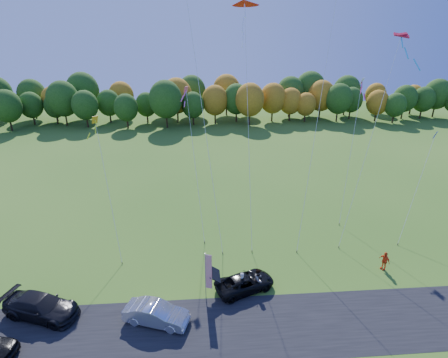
{
  "coord_description": "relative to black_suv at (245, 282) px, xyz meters",
  "views": [
    {
      "loc": [
        -2.1,
        -22.25,
        18.9
      ],
      "look_at": [
        0.0,
        6.0,
        7.0
      ],
      "focal_mm": 28.0,
      "sensor_mm": 36.0,
      "label": 1
    }
  ],
  "objects": [
    {
      "name": "ground",
      "position": [
        -1.19,
        0.17,
        -0.66
      ],
      "size": [
        160.0,
        160.0,
        0.0
      ],
      "primitive_type": "plane",
      "color": "#315F19"
    },
    {
      "name": "feather_flag",
      "position": [
        -2.91,
        -0.71,
        1.8
      ],
      "size": [
        0.51,
        0.2,
        4.02
      ],
      "color": "#999999",
      "rests_on": "ground"
    },
    {
      "name": "person_east",
      "position": [
        12.27,
        1.68,
        0.19
      ],
      "size": [
        0.8,
        1.08,
        1.71
      ],
      "primitive_type": "imported",
      "rotation": [
        0.0,
        0.0,
        -1.13
      ],
      "color": "#E93F15",
      "rests_on": "ground"
    },
    {
      "name": "asphalt_strip",
      "position": [
        -1.19,
        -3.83,
        -0.66
      ],
      "size": [
        90.0,
        6.0,
        0.01
      ],
      "primitive_type": "cube",
      "color": "black",
      "rests_on": "ground"
    },
    {
      "name": "kite_diamond_pink",
      "position": [
        -3.74,
        10.14,
        6.36
      ],
      "size": [
        1.93,
        7.1,
        14.31
      ],
      "color": "#4C3F33",
      "rests_on": "ground"
    },
    {
      "name": "kite_delta_blue",
      "position": [
        -3.08,
        9.47,
        13.2
      ],
      "size": [
        4.74,
        10.07,
        28.37
      ],
      "color": "#4C3F33",
      "rests_on": "ground"
    },
    {
      "name": "kite_parafoil_orange",
      "position": [
        8.42,
        10.36,
        15.56
      ],
      "size": [
        7.53,
        11.94,
        32.8
      ],
      "color": "#4C3F33",
      "rests_on": "ground"
    },
    {
      "name": "person_tailgate_a",
      "position": [
        -0.21,
        -0.15,
        0.19
      ],
      "size": [
        0.6,
        0.72,
        1.69
      ],
      "primitive_type": "imported",
      "rotation": [
        0.0,
        0.0,
        1.2
      ],
      "color": "beige",
      "rests_on": "ground"
    },
    {
      "name": "dark_truck_a",
      "position": [
        -14.92,
        -1.68,
        0.14
      ],
      "size": [
        5.95,
        3.91,
        1.6
      ],
      "primitive_type": "imported",
      "rotation": [
        0.0,
        0.0,
        1.24
      ],
      "color": "black",
      "rests_on": "ground"
    },
    {
      "name": "kite_diamond_blue_low",
      "position": [
        17.85,
        7.54,
        4.17
      ],
      "size": [
        5.23,
        5.39,
        10.17
      ],
      "color": "#4C3F33",
      "rests_on": "ground"
    },
    {
      "name": "silver_sedan",
      "position": [
        -6.62,
        -2.94,
        0.1
      ],
      "size": [
        4.86,
        2.95,
        1.51
      ],
      "primitive_type": "imported",
      "rotation": [
        0.0,
        0.0,
        1.25
      ],
      "color": "silver",
      "rests_on": "ground"
    },
    {
      "name": "tree_line",
      "position": [
        -1.19,
        55.17,
        -0.66
      ],
      "size": [
        116.0,
        12.0,
        10.0
      ],
      "primitive_type": null,
      "color": "#1E4711",
      "rests_on": "ground"
    },
    {
      "name": "kite_diamond_white",
      "position": [
        12.88,
        12.34,
        6.52
      ],
      "size": [
        3.64,
        6.66,
        14.76
      ],
      "color": "#4C3F33",
      "rests_on": "ground"
    },
    {
      "name": "kite_delta_red",
      "position": [
        1.26,
        10.69,
        14.91
      ],
      "size": [
        2.57,
        9.43,
        22.86
      ],
      "color": "#4C3F33",
      "rests_on": "ground"
    },
    {
      "name": "kite_diamond_yellow",
      "position": [
        -11.69,
        7.55,
        5.15
      ],
      "size": [
        3.23,
        7.56,
        12.11
      ],
      "color": "#4C3F33",
      "rests_on": "ground"
    },
    {
      "name": "kite_parafoil_rainbow",
      "position": [
        12.58,
        8.09,
        8.84
      ],
      "size": [
        7.2,
        6.49,
        19.22
      ],
      "color": "#4C3F33",
      "rests_on": "ground"
    },
    {
      "name": "person_tailgate_b",
      "position": [
        1.07,
        -0.06,
        0.28
      ],
      "size": [
        1.11,
        1.16,
        1.88
      ],
      "primitive_type": "imported",
      "rotation": [
        0.0,
        0.0,
        0.95
      ],
      "color": "gray",
      "rests_on": "ground"
    },
    {
      "name": "black_suv",
      "position": [
        0.0,
        0.0,
        0.0
      ],
      "size": [
        5.22,
        3.74,
        1.32
      ],
      "primitive_type": "imported",
      "rotation": [
        0.0,
        0.0,
        1.93
      ],
      "color": "black",
      "rests_on": "ground"
    }
  ]
}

